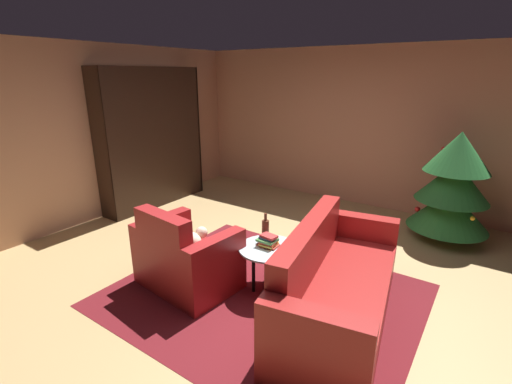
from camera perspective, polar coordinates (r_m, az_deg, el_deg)
ground_plane at (r=4.09m, az=1.08°, el=-13.82°), size 7.55×7.55×0.00m
wall_back at (r=6.34m, az=16.86°, el=9.56°), size 6.41×0.06×2.60m
wall_left at (r=5.90m, az=-25.84°, el=7.95°), size 0.06×6.23×2.60m
area_rug at (r=3.85m, az=1.22°, el=-15.93°), size 2.93×2.44×0.01m
bookshelf_unit at (r=6.40m, az=-15.16°, el=8.36°), size 0.39×1.91×2.27m
armchair_red at (r=3.93m, az=-11.06°, el=-10.30°), size 1.08×0.82×0.90m
couch_red at (r=3.47m, az=12.41°, el=-14.54°), size 1.13×2.11×0.90m
coffee_table at (r=3.76m, az=2.05°, el=-9.45°), size 0.63×0.63×0.47m
book_stack_on_table at (r=3.74m, az=1.95°, el=-7.71°), size 0.21×0.19×0.13m
bottle_on_table at (r=3.84m, az=1.53°, el=-5.98°), size 0.08×0.08×0.30m
decorated_tree at (r=5.40m, az=28.61°, el=0.85°), size 1.02×1.02×1.48m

